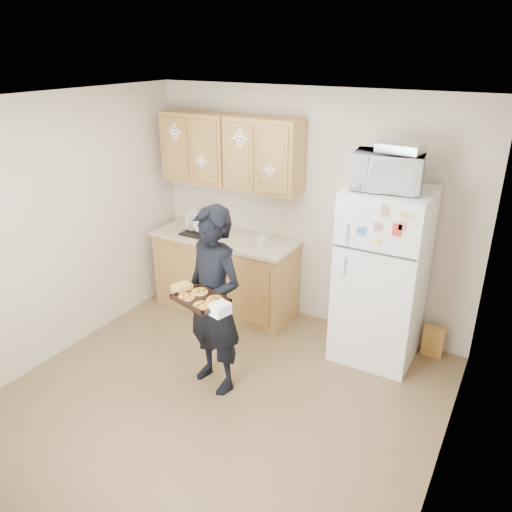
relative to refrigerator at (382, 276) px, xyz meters
The scene contains 22 objects.
floor 1.92m from the refrigerator, 123.60° to the right, with size 3.60×3.60×0.00m, color brown.
ceiling 2.38m from the refrigerator, 123.60° to the right, with size 3.60×3.60×0.00m, color white.
wall_back 1.10m from the refrigerator, 158.72° to the left, with size 3.60×0.04×2.50m, color beige.
wall_left 3.13m from the refrigerator, 152.53° to the right, with size 0.04×3.60×2.50m, color beige.
wall_right 1.71m from the refrigerator, 59.27° to the right, with size 0.04×3.60×2.50m, color beige.
refrigerator is the anchor object (origin of this frame).
base_cabinet 1.85m from the refrigerator, behind, with size 1.60×0.60×0.86m, color olive.
countertop 1.80m from the refrigerator, behind, with size 1.64×0.64×0.04m, color #C4B097.
upper_cab_left 2.41m from the refrigerator, behind, with size 0.80×0.33×0.75m, color olive.
upper_cab_right 1.70m from the refrigerator, behind, with size 0.80×0.33×0.75m, color olive.
cereal_box 0.89m from the refrigerator, 24.99° to the left, with size 0.20×0.07×0.32m, color #EBAD53.
person 1.62m from the refrigerator, 132.75° to the right, with size 0.62×0.40×1.69m, color black.
baking_tray 1.81m from the refrigerator, 124.62° to the right, with size 0.41×0.30×0.04m, color black.
pizza_front_left 1.91m from the refrigerator, 126.66° to the right, with size 0.14×0.14×0.02m, color orange.
pizza_front_right 1.84m from the refrigerator, 121.09° to the right, with size 0.14×0.14×0.02m, color orange.
pizza_back_left 1.78m from the refrigerator, 128.28° to the right, with size 0.14×0.14×0.02m, color orange.
pizza_back_right 1.71m from the refrigerator, 122.34° to the right, with size 0.14×0.14×0.02m, color orange.
microwave 1.01m from the refrigerator, 122.23° to the right, with size 0.59×0.40×0.32m, color white.
foil_pan 1.21m from the refrigerator, 22.68° to the right, with size 0.37×0.26×0.08m, color silver.
dish_rack 2.05m from the refrigerator, behind, with size 0.43×0.32×0.17m, color black.
bowl 1.99m from the refrigerator, behind, with size 0.19×0.19×0.05m, color silver.
soap_bottle 1.29m from the refrigerator, behind, with size 0.08×0.08×0.18m, color white.
Camera 1 is at (2.03, -2.85, 2.87)m, focal length 35.00 mm.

